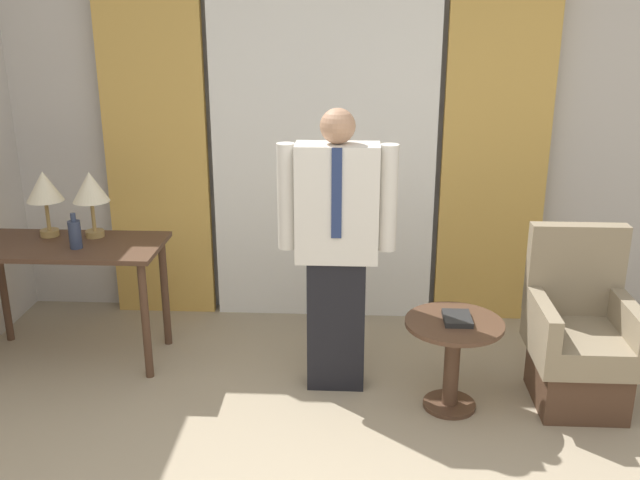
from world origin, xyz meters
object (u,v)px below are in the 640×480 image
at_px(table_lamp_right, 90,190).
at_px(table_lamp_left, 44,189).
at_px(bottle_near_edge, 75,234).
at_px(book, 457,318).
at_px(armchair, 578,343).
at_px(desk, 66,262).
at_px(side_table, 453,349).
at_px(person, 337,244).

bearing_deg(table_lamp_right, table_lamp_left, 180.00).
height_order(bottle_near_edge, book, bottle_near_edge).
bearing_deg(bottle_near_edge, armchair, -5.35).
xyz_separation_m(table_lamp_right, book, (2.23, -0.62, -0.54)).
relative_size(desk, bottle_near_edge, 5.53).
relative_size(bottle_near_edge, book, 1.09).
bearing_deg(table_lamp_right, side_table, -15.77).
relative_size(table_lamp_left, person, 0.25).
height_order(table_lamp_right, bottle_near_edge, table_lamp_right).
height_order(desk, table_lamp_right, table_lamp_right).
bearing_deg(table_lamp_left, table_lamp_right, 0.00).
bearing_deg(armchair, bottle_near_edge, 174.65).
height_order(table_lamp_left, book, table_lamp_left).
distance_m(table_lamp_right, side_table, 2.41).
height_order(bottle_near_edge, person, person).
bearing_deg(table_lamp_right, person, -14.60).
distance_m(person, armchair, 1.49).
distance_m(table_lamp_right, book, 2.37).
bearing_deg(person, desk, 171.53).
relative_size(table_lamp_right, bottle_near_edge, 1.91).
bearing_deg(table_lamp_left, person, -12.35).
distance_m(table_lamp_left, bottle_near_edge, 0.41).
relative_size(desk, table_lamp_left, 2.89).
distance_m(bottle_near_edge, side_table, 2.34).
bearing_deg(armchair, table_lamp_left, 171.14).
distance_m(table_lamp_left, table_lamp_right, 0.29).
bearing_deg(armchair, desk, 173.48).
relative_size(bottle_near_edge, person, 0.13).
relative_size(bottle_near_edge, armchair, 0.22).
distance_m(table_lamp_left, person, 1.90).
bearing_deg(person, book, -17.57).
bearing_deg(desk, table_lamp_right, 45.76).
xyz_separation_m(table_lamp_right, armchair, (2.94, -0.50, -0.73)).
height_order(desk, bottle_near_edge, bottle_near_edge).
distance_m(desk, side_table, 2.42).
bearing_deg(table_lamp_left, side_table, -13.99).
relative_size(desk, book, 6.06).
distance_m(table_lamp_left, book, 2.65).
xyz_separation_m(desk, table_lamp_left, (-0.15, 0.15, 0.43)).
height_order(table_lamp_right, side_table, table_lamp_right).
relative_size(table_lamp_left, book, 2.09).
xyz_separation_m(desk, side_table, (2.36, -0.47, -0.30)).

